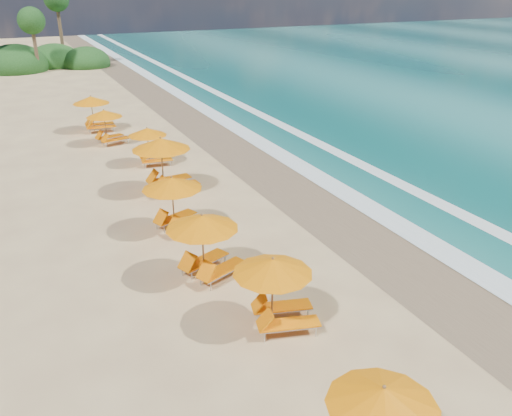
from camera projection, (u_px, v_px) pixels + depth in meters
name	position (u px, v px, depth m)	size (l,w,h in m)	color
ground	(256.00, 238.00, 19.99)	(160.00, 160.00, 0.00)	#D0B67A
wet_sand	(346.00, 219.00, 21.54)	(4.00, 160.00, 0.01)	#836C4E
surf_foam	(400.00, 207.00, 22.59)	(4.00, 160.00, 0.01)	white
station_3	(278.00, 288.00, 14.45)	(2.73, 2.64, 2.19)	olive
station_4	(207.00, 241.00, 16.86)	(2.99, 2.95, 2.30)	olive
station_5	(177.00, 200.00, 20.05)	(2.91, 2.86, 2.26)	olive
station_6	(166.00, 161.00, 23.67)	(2.93, 2.75, 2.60)	olive
station_7	(151.00, 144.00, 27.34)	(2.29, 2.16, 1.99)	olive
station_8	(108.00, 124.00, 30.70)	(2.55, 2.46, 2.07)	olive
station_9	(95.00, 111.00, 33.25)	(2.52, 2.35, 2.27)	olive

